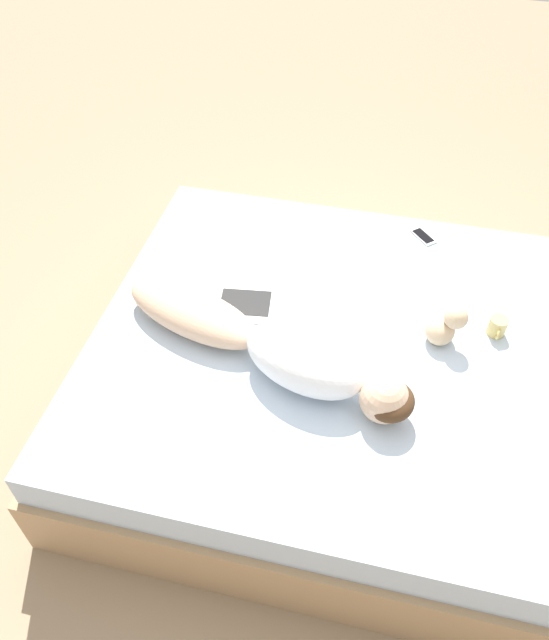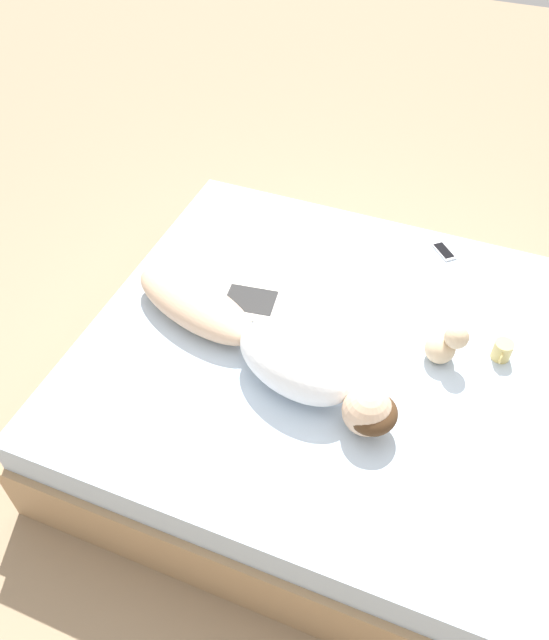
% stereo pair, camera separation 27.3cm
% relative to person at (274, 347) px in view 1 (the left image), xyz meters
% --- Properties ---
extents(ground_plane, '(12.00, 12.00, 0.00)m').
position_rel_person_xyz_m(ground_plane, '(-0.19, 0.22, -0.62)').
color(ground_plane, '#9E8466').
extents(bed, '(1.97, 2.15, 0.52)m').
position_rel_person_xyz_m(bed, '(-0.19, 0.22, -0.36)').
color(bed, tan).
rests_on(bed, ground_plane).
extents(person, '(0.64, 1.37, 0.23)m').
position_rel_person_xyz_m(person, '(0.00, 0.00, 0.00)').
color(person, '#DBB28E').
rests_on(person, bed).
extents(open_magazine, '(0.55, 0.40, 0.01)m').
position_rel_person_xyz_m(open_magazine, '(-0.44, -0.23, -0.10)').
color(open_magazine, silver).
rests_on(open_magazine, bed).
extents(coffee_mug, '(0.11, 0.08, 0.09)m').
position_rel_person_xyz_m(coffee_mug, '(-0.39, 0.91, -0.06)').
color(coffee_mug, tan).
rests_on(coffee_mug, bed).
extents(cell_phone, '(0.15, 0.14, 0.01)m').
position_rel_person_xyz_m(cell_phone, '(-1.00, 0.55, -0.10)').
color(cell_phone, silver).
rests_on(cell_phone, bed).
extents(plush_toy, '(0.14, 0.16, 0.20)m').
position_rel_person_xyz_m(plush_toy, '(-0.29, 0.68, -0.01)').
color(plush_toy, '#D1B289').
rests_on(plush_toy, bed).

